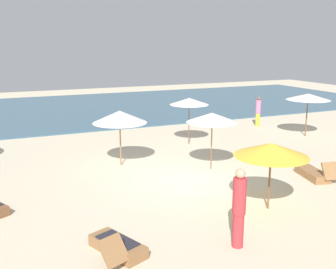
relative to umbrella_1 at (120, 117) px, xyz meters
The scene contains 11 objects.
ground_plane 3.72m from the umbrella_1, 55.15° to the right, with size 60.00×60.00×0.00m, color beige.
ocean_water 14.65m from the umbrella_1, 82.87° to the left, with size 48.00×16.00×0.06m, color #3D6075.
umbrella_1 is the anchor object (origin of this frame).
umbrella_2 4.49m from the umbrella_1, 26.36° to the left, with size 1.86×1.86×2.24m.
umbrella_3 3.59m from the umbrella_1, 31.52° to the right, with size 1.95×1.95×2.22m.
umbrella_4 10.47m from the umbrella_1, ahead, with size 2.24×2.24×2.24m.
umbrella_6 6.44m from the umbrella_1, 64.77° to the right, with size 2.15×2.15×2.01m.
lounger_1 7.08m from the umbrella_1, 107.63° to the right, with size 1.19×1.78×0.70m.
lounger_3 7.57m from the umbrella_1, 35.83° to the right, with size 0.94×1.74×0.73m.
person_0 7.46m from the umbrella_1, 84.78° to the right, with size 0.45×0.45×1.97m.
person_4 10.51m from the umbrella_1, 23.25° to the left, with size 0.42×0.42×1.75m.
Camera 1 is at (-6.13, -12.06, 4.79)m, focal length 42.24 mm.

